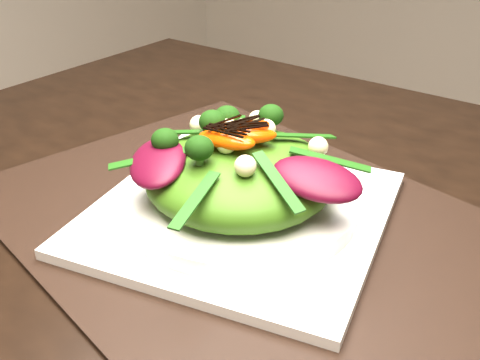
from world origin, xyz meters
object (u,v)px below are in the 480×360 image
Objects in this scene: plate_base at (240,212)px; lettuce_mound at (240,175)px; dining_table at (475,303)px; placemat at (240,218)px; salad_bowl at (240,200)px; orange_segment at (236,130)px.

plate_base is 1.50× the size of lettuce_mound.
dining_table reaches higher than placemat.
orange_segment reaches higher than salad_bowl.
placemat is (-0.24, -0.04, 0.02)m from dining_table.
plate_base is at bearing -42.42° from orange_segment.
dining_table is at bearing 10.23° from placemat.
plate_base is 4.72× the size of orange_segment.
dining_table reaches higher than salad_bowl.
orange_segment is (-0.02, 0.01, 0.04)m from lettuce_mound.
salad_bowl is (-0.24, -0.04, 0.04)m from dining_table.
plate_base is at bearing 0.00° from placemat.
plate_base reaches higher than placemat.
plate_base is 0.09m from orange_segment.
dining_table is at bearing 6.39° from orange_segment.
dining_table is at bearing 10.23° from plate_base.
lettuce_mound is at bearing -169.77° from dining_table.
salad_bowl is 1.25× the size of lettuce_mound.
placemat is 1.86× the size of plate_base.
lettuce_mound is 0.05m from orange_segment.
dining_table is 0.24m from placemat.
orange_segment reaches higher than placemat.
salad_bowl is (0.00, 0.00, 0.01)m from plate_base.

